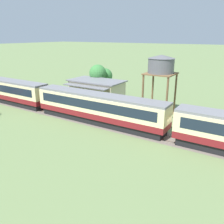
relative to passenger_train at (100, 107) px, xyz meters
The scene contains 7 objects.
ground_plane 10.94m from the passenger_train, ahead, with size 600.00×600.00×0.00m, color #607547.
passenger_train is the anchor object (origin of this frame).
railway_track 4.03m from the passenger_train, ahead, with size 127.82×3.60×0.04m.
station_building 12.50m from the passenger_train, 127.75° to the left, with size 10.28×6.97×3.81m.
water_tower 10.69m from the passenger_train, 52.54° to the left, with size 4.19×4.19×9.14m.
yard_tree_0 16.92m from the passenger_train, 126.29° to the left, with size 3.46×3.46×6.16m.
yard_tree_1 19.00m from the passenger_train, 121.66° to the left, with size 3.19×3.19×5.12m.
Camera 1 is at (7.41, -26.33, 11.87)m, focal length 38.00 mm.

